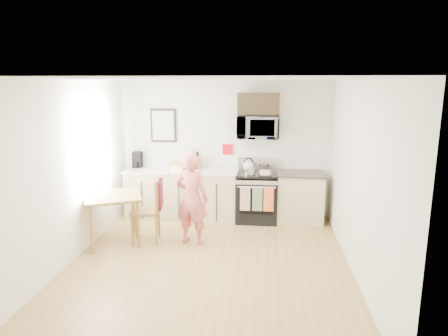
# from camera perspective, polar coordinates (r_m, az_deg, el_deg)

# --- Properties ---
(floor) EXTENTS (4.60, 4.60, 0.00)m
(floor) POSITION_cam_1_polar(r_m,az_deg,el_deg) (5.90, -2.18, -13.58)
(floor) COLOR olive
(floor) RESTS_ON ground
(back_wall) EXTENTS (4.00, 0.04, 2.60)m
(back_wall) POSITION_cam_1_polar(r_m,az_deg,el_deg) (7.71, 0.16, 2.69)
(back_wall) COLOR silver
(back_wall) RESTS_ON floor
(front_wall) EXTENTS (4.00, 0.04, 2.60)m
(front_wall) POSITION_cam_1_polar(r_m,az_deg,el_deg) (3.31, -8.08, -10.24)
(front_wall) COLOR silver
(front_wall) RESTS_ON floor
(left_wall) EXTENTS (0.04, 4.60, 2.60)m
(left_wall) POSITION_cam_1_polar(r_m,az_deg,el_deg) (6.08, -21.28, -0.66)
(left_wall) COLOR silver
(left_wall) RESTS_ON floor
(right_wall) EXTENTS (0.04, 4.60, 2.60)m
(right_wall) POSITION_cam_1_polar(r_m,az_deg,el_deg) (5.55, 18.62, -1.62)
(right_wall) COLOR silver
(right_wall) RESTS_ON floor
(ceiling) EXTENTS (4.00, 4.60, 0.04)m
(ceiling) POSITION_cam_1_polar(r_m,az_deg,el_deg) (5.32, -2.40, 12.57)
(ceiling) COLOR silver
(ceiling) RESTS_ON back_wall
(window) EXTENTS (0.06, 1.40, 1.50)m
(window) POSITION_cam_1_polar(r_m,az_deg,el_deg) (6.73, -18.09, 2.89)
(window) COLOR silver
(window) RESTS_ON left_wall
(cabinet_left) EXTENTS (2.10, 0.60, 0.90)m
(cabinet_left) POSITION_cam_1_polar(r_m,az_deg,el_deg) (7.72, -5.99, -3.82)
(cabinet_left) COLOR #CCBB82
(cabinet_left) RESTS_ON floor
(countertop_left) EXTENTS (2.14, 0.64, 0.04)m
(countertop_left) POSITION_cam_1_polar(r_m,az_deg,el_deg) (7.61, -6.07, -0.41)
(countertop_left) COLOR white
(countertop_left) RESTS_ON cabinet_left
(cabinet_right) EXTENTS (0.84, 0.60, 0.90)m
(cabinet_right) POSITION_cam_1_polar(r_m,az_deg,el_deg) (7.59, 10.76, -4.25)
(cabinet_right) COLOR #CCBB82
(cabinet_right) RESTS_ON floor
(countertop_right) EXTENTS (0.88, 0.64, 0.04)m
(countertop_right) POSITION_cam_1_polar(r_m,az_deg,el_deg) (7.48, 10.90, -0.79)
(countertop_right) COLOR black
(countertop_right) RESTS_ON cabinet_right
(range) EXTENTS (0.76, 0.70, 1.16)m
(range) POSITION_cam_1_polar(r_m,az_deg,el_deg) (7.54, 4.69, -4.28)
(range) COLOR black
(range) RESTS_ON floor
(microwave) EXTENTS (0.76, 0.51, 0.42)m
(microwave) POSITION_cam_1_polar(r_m,az_deg,el_deg) (7.39, 4.88, 5.85)
(microwave) COLOR silver
(microwave) RESTS_ON back_wall
(upper_cabinet) EXTENTS (0.76, 0.35, 0.40)m
(upper_cabinet) POSITION_cam_1_polar(r_m,az_deg,el_deg) (7.40, 4.95, 9.12)
(upper_cabinet) COLOR black
(upper_cabinet) RESTS_ON back_wall
(wall_art) EXTENTS (0.50, 0.04, 0.65)m
(wall_art) POSITION_cam_1_polar(r_m,az_deg,el_deg) (7.84, -8.66, 6.03)
(wall_art) COLOR black
(wall_art) RESTS_ON back_wall
(wall_trivet) EXTENTS (0.20, 0.02, 0.20)m
(wall_trivet) POSITION_cam_1_polar(r_m,az_deg,el_deg) (7.69, 0.52, 2.67)
(wall_trivet) COLOR #B00F16
(wall_trivet) RESTS_ON back_wall
(person) EXTENTS (0.61, 0.47, 1.49)m
(person) POSITION_cam_1_polar(r_m,az_deg,el_deg) (6.41, -4.62, -4.36)
(person) COLOR #BB3833
(person) RESTS_ON floor
(dining_table) EXTENTS (0.98, 0.98, 0.80)m
(dining_table) POSITION_cam_1_polar(r_m,az_deg,el_deg) (6.66, -15.64, -4.51)
(dining_table) COLOR brown
(dining_table) RESTS_ON floor
(chair) EXTENTS (0.56, 0.51, 1.06)m
(chair) POSITION_cam_1_polar(r_m,az_deg,el_deg) (6.55, -9.92, -4.71)
(chair) COLOR brown
(chair) RESTS_ON floor
(knife_block) EXTENTS (0.16, 0.18, 0.23)m
(knife_block) POSITION_cam_1_polar(r_m,az_deg,el_deg) (7.67, -3.85, 0.75)
(knife_block) COLOR brown
(knife_block) RESTS_ON countertop_left
(utensil_crock) EXTENTS (0.13, 0.13, 0.40)m
(utensil_crock) POSITION_cam_1_polar(r_m,az_deg,el_deg) (7.75, -4.37, 1.21)
(utensil_crock) COLOR #B00F16
(utensil_crock) RESTS_ON countertop_left
(fruit_bowl) EXTENTS (0.30, 0.30, 0.10)m
(fruit_bowl) POSITION_cam_1_polar(r_m,az_deg,el_deg) (7.77, -7.24, 0.28)
(fruit_bowl) COLOR white
(fruit_bowl) RESTS_ON countertop_left
(milk_carton) EXTENTS (0.13, 0.13, 0.26)m
(milk_carton) POSITION_cam_1_polar(r_m,az_deg,el_deg) (7.54, -5.56, 0.63)
(milk_carton) COLOR tan
(milk_carton) RESTS_ON countertop_left
(coffee_maker) EXTENTS (0.18, 0.26, 0.30)m
(coffee_maker) POSITION_cam_1_polar(r_m,az_deg,el_deg) (7.96, -12.28, 1.12)
(coffee_maker) COLOR black
(coffee_maker) RESTS_ON countertop_left
(bread_bag) EXTENTS (0.37, 0.32, 0.12)m
(bread_bag) POSITION_cam_1_polar(r_m,az_deg,el_deg) (7.38, -6.47, -0.16)
(bread_bag) COLOR #E0BA75
(bread_bag) RESTS_ON countertop_left
(cake) EXTENTS (0.25, 0.25, 0.08)m
(cake) POSITION_cam_1_polar(r_m,az_deg,el_deg) (7.23, 5.91, -0.71)
(cake) COLOR black
(cake) RESTS_ON range
(kettle) EXTENTS (0.20, 0.20, 0.25)m
(kettle) POSITION_cam_1_polar(r_m,az_deg,el_deg) (7.52, 3.50, 0.38)
(kettle) COLOR white
(kettle) RESTS_ON range
(pot) EXTENTS (0.21, 0.35, 0.11)m
(pot) POSITION_cam_1_polar(r_m,az_deg,el_deg) (7.28, 3.65, -0.46)
(pot) COLOR silver
(pot) RESTS_ON range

